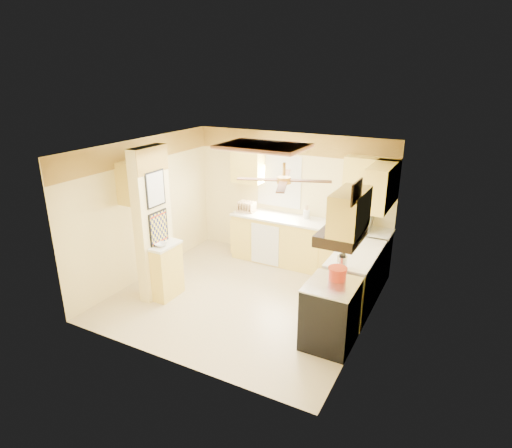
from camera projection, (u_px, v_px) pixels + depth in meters
The scene contains 34 objects.
floor at pixel (244, 297), 7.16m from camera, with size 4.00×4.00×0.00m, color beige.
ceiling at pixel (242, 148), 6.31m from camera, with size 4.00×4.00×0.00m, color white.
wall_back at pixel (291, 197), 8.32m from camera, with size 4.00×4.00×0.00m, color #FCE69A.
wall_front at pixel (165, 275), 5.15m from camera, with size 4.00×4.00×0.00m, color #FCE69A.
wall_left at pixel (145, 209), 7.61m from camera, with size 3.80×3.80×0.00m, color #FCE69A.
wall_right at pixel (370, 251), 5.86m from camera, with size 3.80×3.80×0.00m, color #FCE69A.
wallpaper_border at pixel (292, 143), 7.95m from camera, with size 4.00×0.02×0.40m, color gold.
partition_column at pixel (153, 224), 6.87m from camera, with size 0.20×0.70×2.50m, color #FCE69A.
partition_ledge at pixel (167, 272), 7.04m from camera, with size 0.25×0.55×0.90m, color #FFD861.
ledge_top at pixel (165, 246), 6.88m from camera, with size 0.28×0.58×0.04m, color white.
lower_cabinets_back at pixel (308, 245), 8.12m from camera, with size 3.00×0.60×0.90m, color #FFD861.
lower_cabinets_right at pixel (355, 280), 6.76m from camera, with size 0.60×1.40×0.90m, color #FFD861.
countertop_back at pixel (308, 222), 7.95m from camera, with size 3.04×0.64×0.04m, color white.
countertop_right at pixel (357, 253), 6.61m from camera, with size 0.64×1.44×0.04m, color white.
dishwasher_panel at pixel (265, 245), 8.19m from camera, with size 0.58×0.02×0.80m, color white.
window at pixel (279, 181), 8.31m from camera, with size 0.92×0.02×1.02m.
upper_cab_back_left at pixel (248, 164), 8.34m from camera, with size 0.60×0.35×0.70m, color #FFD861.
upper_cab_back_right at pixel (371, 178), 7.29m from camera, with size 0.90×0.35×0.70m, color #FFD861.
upper_cab_right at pixel (381, 186), 6.77m from camera, with size 0.35×1.00×0.70m, color #FFD861.
upper_cab_left_wall at pixel (140, 181), 7.12m from camera, with size 0.35×0.75×0.70m, color #FFD861.
upper_cab_over_stove at pixel (350, 211), 5.24m from camera, with size 0.35×0.76×0.52m, color #FFD861.
stove at pixel (330, 314), 5.81m from camera, with size 0.68×0.77×0.92m.
range_hood at pixel (341, 235), 5.39m from camera, with size 0.50×0.76×0.14m, color black.
poster_menu at pixel (155, 189), 6.62m from camera, with size 0.02×0.42×0.57m.
poster_nashville at pixel (159, 228), 6.84m from camera, with size 0.02×0.42×0.57m.
ceiling_light_panel at pixel (263, 146), 6.70m from camera, with size 1.35×0.95×0.06m.
ceiling_fan at pixel (284, 180), 5.36m from camera, with size 1.15×1.15×0.26m.
vent_grate at pixel (357, 192), 4.76m from camera, with size 0.02×0.40×0.25m, color black.
microwave at pixel (355, 220), 7.52m from camera, with size 0.56×0.38×0.31m, color white.
bowl at pixel (161, 245), 6.81m from camera, with size 0.19×0.19×0.05m, color white.
dutch_oven at pixel (337, 273), 5.75m from camera, with size 0.26×0.26×0.17m.
kettle at pixel (342, 262), 6.01m from camera, with size 0.14×0.14×0.22m.
dish_rack at pixel (247, 208), 8.47m from camera, with size 0.36×0.27×0.20m.
utensil_crock at pixel (307, 214), 8.08m from camera, with size 0.12×0.12×0.25m.
Camera 1 is at (3.13, -5.50, 3.58)m, focal length 30.00 mm.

